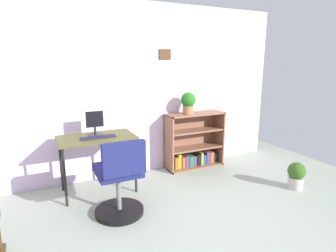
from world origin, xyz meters
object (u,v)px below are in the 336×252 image
object	(u,v)px
potted_plant_on_shelf	(188,102)
desk	(97,142)
monitor	(95,124)
office_chair	(120,183)
potted_plant_floor	(296,175)
keyboard	(98,137)
bookshelf_low	(193,143)

from	to	relation	value
potted_plant_on_shelf	desk	bearing A→B (deg)	-172.13
desk	potted_plant_on_shelf	world-z (taller)	potted_plant_on_shelf
monitor	office_chair	xyz separation A→B (m)	(0.08, -0.74, -0.48)
office_chair	potted_plant_floor	xyz separation A→B (m)	(2.21, -0.33, -0.20)
desk	monitor	bearing A→B (deg)	88.67
keyboard	potted_plant_on_shelf	xyz separation A→B (m)	(1.37, 0.26, 0.30)
desk	potted_plant_on_shelf	distance (m)	1.44
monitor	bookshelf_low	size ratio (longest dim) A/B	0.33
keyboard	office_chair	bearing A→B (deg)	-83.35
desk	keyboard	size ratio (longest dim) A/B	2.21
desk	office_chair	xyz separation A→B (m)	(0.08, -0.68, -0.27)
bookshelf_low	potted_plant_floor	distance (m)	1.49
bookshelf_low	potted_plant_floor	bearing A→B (deg)	-58.21
monitor	keyboard	world-z (taller)	monitor
office_chair	potted_plant_floor	distance (m)	2.25
keyboard	potted_plant_floor	xyz separation A→B (m)	(2.28, -0.94, -0.54)
monitor	potted_plant_floor	xyz separation A→B (m)	(2.29, -1.07, -0.68)
keyboard	bookshelf_low	xyz separation A→B (m)	(1.50, 0.32, -0.36)
desk	potted_plant_floor	size ratio (longest dim) A/B	2.61
monitor	keyboard	size ratio (longest dim) A/B	0.73
bookshelf_low	potted_plant_on_shelf	xyz separation A→B (m)	(-0.13, -0.06, 0.65)
keyboard	potted_plant_on_shelf	bearing A→B (deg)	10.94
monitor	keyboard	bearing A→B (deg)	-87.01
keyboard	potted_plant_on_shelf	world-z (taller)	potted_plant_on_shelf
monitor	potted_plant_floor	size ratio (longest dim) A/B	0.87
monitor	office_chair	distance (m)	0.89
keyboard	bookshelf_low	distance (m)	1.58
office_chair	bookshelf_low	bearing A→B (deg)	33.01
office_chair	bookshelf_low	world-z (taller)	office_chair
desk	bookshelf_low	world-z (taller)	bookshelf_low
bookshelf_low	potted_plant_on_shelf	size ratio (longest dim) A/B	2.84
keyboard	desk	bearing A→B (deg)	96.30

